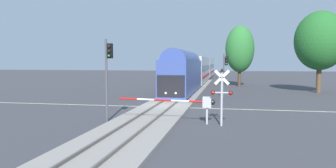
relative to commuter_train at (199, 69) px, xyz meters
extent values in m
plane|color=#3D3D42|center=(0.00, -32.16, -2.73)|extent=(220.00, 220.00, 0.00)
cube|color=beige|center=(0.00, -32.16, -2.73)|extent=(44.00, 0.20, 0.01)
cube|color=gray|center=(0.00, -32.16, -2.64)|extent=(4.40, 80.00, 0.18)
cube|color=#56514C|center=(-0.72, -32.16, -2.48)|extent=(0.10, 80.00, 0.14)
cube|color=#56514C|center=(0.71, -32.16, -2.48)|extent=(0.10, 80.00, 0.14)
cube|color=#384C93|center=(0.00, -20.86, -0.46)|extent=(3.00, 17.36, 3.90)
cube|color=black|center=(0.00, -29.56, -1.05)|extent=(2.76, 0.08, 2.15)
cylinder|color=#384C93|center=(0.00, -20.86, 1.37)|extent=(2.76, 15.62, 2.76)
sphere|color=#F4F2CC|center=(-0.50, -29.57, -1.73)|extent=(0.24, 0.24, 0.24)
sphere|color=#F4F2CC|center=(0.50, -29.57, -1.73)|extent=(0.24, 0.24, 0.24)
cube|color=silver|center=(0.00, -0.32, -0.11)|extent=(3.00, 21.93, 4.60)
cube|color=black|center=(1.51, -0.32, 0.19)|extent=(0.04, 19.73, 0.90)
cube|color=red|center=(1.52, -0.32, -1.26)|extent=(0.04, 20.17, 0.36)
cube|color=silver|center=(0.00, 22.50, -0.11)|extent=(3.00, 21.93, 4.60)
cube|color=black|center=(1.51, 22.50, 0.19)|extent=(0.04, 19.73, 0.90)
cube|color=red|center=(1.52, 22.50, -1.26)|extent=(0.04, 20.17, 0.36)
cylinder|color=#B7B7BC|center=(4.13, -39.02, -2.18)|extent=(0.14, 0.14, 1.10)
cube|color=#B7B7BC|center=(4.13, -39.02, -1.28)|extent=(0.56, 0.40, 0.70)
sphere|color=black|center=(4.48, -39.02, -1.28)|extent=(0.36, 0.36, 0.36)
cylinder|color=red|center=(3.54, -39.02, -1.27)|extent=(1.18, 0.12, 0.14)
cylinder|color=white|center=(2.36, -39.02, -1.25)|extent=(1.18, 0.12, 0.14)
cylinder|color=red|center=(1.18, -39.02, -1.22)|extent=(1.18, 0.12, 0.14)
cylinder|color=white|center=(0.00, -39.02, -1.20)|extent=(1.18, 0.12, 0.14)
cylinder|color=red|center=(-1.19, -39.02, -1.18)|extent=(1.18, 0.12, 0.14)
sphere|color=red|center=(-1.78, -39.02, -1.17)|extent=(0.14, 0.14, 0.14)
cylinder|color=#B2B2B7|center=(5.07, -39.43, -1.01)|extent=(0.14, 0.14, 3.44)
cube|color=white|center=(5.07, -39.45, 0.36)|extent=(0.98, 0.05, 0.98)
cube|color=white|center=(5.07, -39.45, 0.36)|extent=(0.98, 0.05, 0.98)
cube|color=#B2B2B7|center=(5.07, -39.43, -0.60)|extent=(1.10, 0.08, 0.08)
cylinder|color=black|center=(4.52, -39.53, -0.60)|extent=(0.26, 0.18, 0.26)
cylinder|color=black|center=(5.62, -39.53, -0.60)|extent=(0.26, 0.18, 0.26)
sphere|color=red|center=(4.52, -39.63, -0.60)|extent=(0.20, 0.20, 0.20)
sphere|color=red|center=(5.62, -39.63, -0.60)|extent=(0.20, 0.20, 0.20)
cone|color=black|center=(5.07, -39.43, 0.83)|extent=(0.28, 0.28, 0.22)
cylinder|color=#4C4C51|center=(-2.62, -39.44, 0.07)|extent=(0.16, 0.16, 5.60)
cube|color=black|center=(-2.34, -39.44, 2.06)|extent=(0.34, 0.26, 1.00)
sphere|color=#262626|center=(-2.34, -39.59, 2.38)|extent=(0.20, 0.20, 0.20)
cylinder|color=black|center=(-2.34, -39.62, 2.38)|extent=(0.24, 0.10, 0.24)
sphere|color=#262626|center=(-2.34, -39.59, 2.06)|extent=(0.20, 0.20, 0.20)
cylinder|color=black|center=(-2.34, -39.62, 2.06)|extent=(0.24, 0.10, 0.24)
sphere|color=green|center=(-2.34, -39.59, 1.74)|extent=(0.20, 0.20, 0.20)
cylinder|color=black|center=(-2.34, -39.62, 1.74)|extent=(0.24, 0.10, 0.24)
cylinder|color=#4C4C51|center=(4.99, -23.39, -0.26)|extent=(0.16, 0.16, 4.95)
cube|color=black|center=(5.27, -23.39, 1.42)|extent=(0.34, 0.26, 1.00)
sphere|color=#262626|center=(5.27, -23.54, 1.74)|extent=(0.20, 0.20, 0.20)
cylinder|color=black|center=(5.27, -23.57, 1.74)|extent=(0.24, 0.10, 0.24)
sphere|color=#262626|center=(5.27, -23.54, 1.42)|extent=(0.20, 0.20, 0.20)
cylinder|color=black|center=(5.27, -23.57, 1.42)|extent=(0.24, 0.10, 0.24)
sphere|color=green|center=(5.27, -23.54, 1.10)|extent=(0.20, 0.20, 0.20)
cylinder|color=black|center=(5.27, -23.57, 1.10)|extent=(0.24, 0.10, 0.24)
cylinder|color=brown|center=(17.13, -15.82, -0.77)|extent=(0.61, 0.61, 3.93)
ellipsoid|color=#236628|center=(17.13, -15.82, 4.06)|extent=(6.38, 6.38, 7.64)
cylinder|color=#4C3828|center=(7.36, -6.71, -1.09)|extent=(0.52, 0.52, 3.28)
ellipsoid|color=#2D7533|center=(7.36, -6.71, 3.42)|extent=(4.68, 4.68, 7.66)
camera|label=1|loc=(5.40, -59.13, 1.35)|focal=33.11mm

